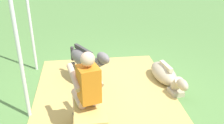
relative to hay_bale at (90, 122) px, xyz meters
name	(u,v)px	position (x,y,z in m)	size (l,w,h in m)	color
ground_plane	(118,90)	(1.19, -0.59, -0.22)	(24.00, 24.00, 0.00)	#568442
hay_patch	(105,95)	(1.03, -0.32, -0.21)	(3.40, 2.63, 0.02)	tan
hay_bale	(90,122)	(0.00, 0.00, 0.00)	(0.64, 0.47, 0.45)	tan
person_seated	(87,87)	(0.16, 0.03, 0.50)	(0.71, 0.53, 1.33)	#D8AD8C
pony_standing	(86,60)	(1.49, 0.00, 0.33)	(1.21, 0.83, 0.92)	slate
pony_lying	(166,75)	(1.35, -1.61, -0.03)	(1.36, 0.52, 0.42)	tan
tent_pole_left	(18,43)	(0.57, 0.99, 1.08)	(0.06, 0.06, 2.60)	silver
tent_pole_right	(29,14)	(2.35, 1.13, 1.08)	(0.06, 0.06, 2.60)	silver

